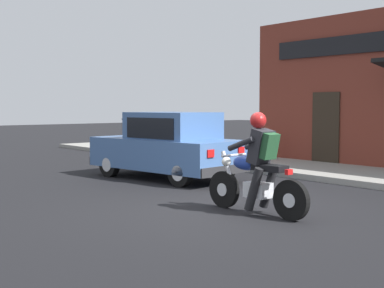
% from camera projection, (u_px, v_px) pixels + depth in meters
% --- Properties ---
extents(ground_plane, '(80.00, 80.00, 0.00)m').
position_uv_depth(ground_plane, '(222.00, 208.00, 8.98)').
color(ground_plane, black).
extents(sidewalk_curb, '(2.60, 22.00, 0.14)m').
position_uv_depth(sidewalk_curb, '(284.00, 167.00, 14.50)').
color(sidewalk_curb, gray).
rests_on(sidewalk_curb, ground).
extents(motorcycle_with_rider, '(0.57, 2.02, 1.62)m').
position_uv_depth(motorcycle_with_rider, '(257.00, 172.00, 8.45)').
color(motorcycle_with_rider, black).
rests_on(motorcycle_with_rider, ground).
extents(car_hatchback, '(2.10, 3.95, 1.57)m').
position_uv_depth(car_hatchback, '(167.00, 146.00, 12.55)').
color(car_hatchback, black).
rests_on(car_hatchback, ground).
extents(fire_hydrant, '(0.36, 0.24, 0.88)m').
position_uv_depth(fire_hydrant, '(267.00, 144.00, 15.95)').
color(fire_hydrant, red).
rests_on(fire_hydrant, sidewalk_curb).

